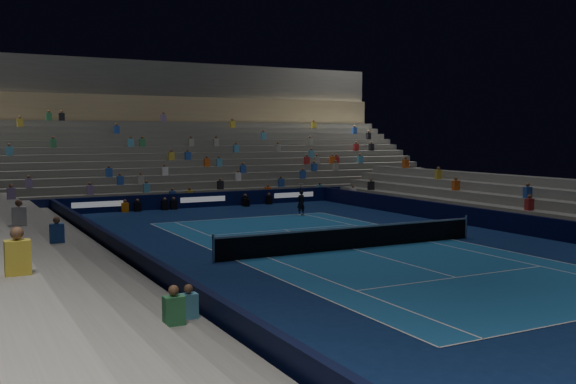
# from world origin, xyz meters

# --- Properties ---
(ground) EXTENTS (90.00, 90.00, 0.00)m
(ground) POSITION_xyz_m (0.00, 0.00, 0.00)
(ground) COLOR #0C1F4C
(ground) RESTS_ON ground
(court_surface) EXTENTS (10.97, 23.77, 0.01)m
(court_surface) POSITION_xyz_m (0.00, 0.00, 0.01)
(court_surface) COLOR #1A5893
(court_surface) RESTS_ON ground
(sponsor_barrier_far) EXTENTS (44.00, 0.25, 1.00)m
(sponsor_barrier_far) POSITION_xyz_m (0.00, 18.50, 0.50)
(sponsor_barrier_far) COLOR black
(sponsor_barrier_far) RESTS_ON ground
(sponsor_barrier_east) EXTENTS (0.25, 37.00, 1.00)m
(sponsor_barrier_east) POSITION_xyz_m (9.70, 0.00, 0.50)
(sponsor_barrier_east) COLOR black
(sponsor_barrier_east) RESTS_ON ground
(sponsor_barrier_west) EXTENTS (0.25, 37.00, 1.00)m
(sponsor_barrier_west) POSITION_xyz_m (-9.70, 0.00, 0.50)
(sponsor_barrier_west) COLOR black
(sponsor_barrier_west) RESTS_ON ground
(grandstand_main) EXTENTS (44.00, 15.20, 11.20)m
(grandstand_main) POSITION_xyz_m (0.00, 27.90, 3.38)
(grandstand_main) COLOR #5E5E5A
(grandstand_main) RESTS_ON ground
(grandstand_east) EXTENTS (5.00, 37.00, 2.50)m
(grandstand_east) POSITION_xyz_m (13.17, 0.00, 0.92)
(grandstand_east) COLOR slate
(grandstand_east) RESTS_ON ground
(grandstand_west) EXTENTS (5.00, 37.00, 2.50)m
(grandstand_west) POSITION_xyz_m (-13.17, 0.00, 0.92)
(grandstand_west) COLOR slate
(grandstand_west) RESTS_ON ground
(tennis_net) EXTENTS (12.90, 0.10, 1.10)m
(tennis_net) POSITION_xyz_m (0.00, 0.00, 0.50)
(tennis_net) COLOR #B2B2B7
(tennis_net) RESTS_ON ground
(tennis_player) EXTENTS (0.63, 0.46, 1.58)m
(tennis_player) POSITION_xyz_m (3.67, 11.28, 0.79)
(tennis_player) COLOR black
(tennis_player) RESTS_ON ground
(broadcast_camera) EXTENTS (0.50, 0.90, 0.55)m
(broadcast_camera) POSITION_xyz_m (2.84, 17.61, 0.29)
(broadcast_camera) COLOR black
(broadcast_camera) RESTS_ON ground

